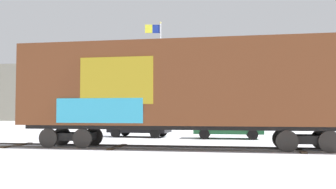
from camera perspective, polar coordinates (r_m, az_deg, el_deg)
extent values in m
plane|color=silver|center=(17.20, -0.28, -8.37)|extent=(260.00, 260.00, 0.00)
cube|color=#4C4742|center=(16.38, 1.86, -8.51)|extent=(60.00, 0.52, 0.08)
cube|color=#4C4742|center=(17.80, 2.50, -8.04)|extent=(60.00, 0.52, 0.08)
cube|color=#423323|center=(19.96, -22.36, -7.28)|extent=(0.26, 2.50, 0.07)
cube|color=#423323|center=(17.19, 19.65, -8.10)|extent=(0.26, 2.50, 0.07)
cube|color=#423323|center=(17.77, -7.87, -8.05)|extent=(0.26, 2.50, 0.07)
cube|color=brown|center=(17.06, 2.18, 1.62)|extent=(15.16, 2.86, 3.78)
cube|color=#2D2823|center=(17.33, 2.16, 8.27)|extent=(14.39, 0.50, 0.24)
cube|color=#B2931E|center=(16.31, -8.07, 2.18)|extent=(3.33, 0.05, 2.08)
cube|color=#33A5CC|center=(16.51, -10.69, -2.46)|extent=(4.00, 0.06, 1.10)
cube|color=black|center=(17.03, 2.19, -5.08)|extent=(14.85, 1.62, 0.20)
cube|color=black|center=(18.56, -14.71, -6.28)|extent=(2.11, 1.25, 0.36)
cylinder|color=black|center=(18.29, -18.09, -6.45)|extent=(0.92, 0.13, 0.92)
cylinder|color=black|center=(19.57, -16.11, -6.22)|extent=(0.92, 0.13, 0.92)
cylinder|color=black|center=(17.56, -13.15, -6.67)|extent=(0.92, 0.13, 0.92)
cylinder|color=black|center=(18.90, -11.44, -6.41)|extent=(0.92, 0.13, 0.92)
cube|color=black|center=(17.20, 20.48, -6.49)|extent=(2.11, 1.25, 0.36)
cylinder|color=black|center=(16.35, 18.00, -6.91)|extent=(0.92, 0.13, 0.92)
cylinder|color=black|center=(17.78, 17.34, -6.57)|extent=(0.92, 0.13, 0.92)
cylinder|color=black|center=(16.68, 23.84, -6.73)|extent=(0.92, 0.13, 0.92)
cylinder|color=black|center=(18.07, 22.72, -6.42)|extent=(0.92, 0.13, 0.92)
cylinder|color=silver|center=(31.52, -1.19, 2.68)|extent=(0.12, 0.12, 9.31)
sphere|color=#D8CC66|center=(32.31, -1.18, 11.08)|extent=(0.18, 0.18, 0.18)
cube|color=navy|center=(32.17, -2.44, 10.14)|extent=(1.24, 0.31, 0.73)
cube|color=yellow|center=(32.16, -3.01, 10.15)|extent=(0.63, 0.18, 0.73)
cube|color=gray|center=(79.33, 7.31, -0.06)|extent=(137.84, 34.08, 10.65)
cube|color=#8C725B|center=(73.50, -9.14, 5.43)|extent=(5.20, 3.44, 2.81)
cone|color=#193D23|center=(73.91, -5.17, 5.52)|extent=(1.60, 1.60, 3.21)
cube|color=black|center=(24.92, -4.45, -5.07)|extent=(4.17, 2.22, 0.69)
cube|color=#2D333D|center=(24.95, -4.78, -3.51)|extent=(2.02, 1.83, 0.66)
cylinder|color=black|center=(25.36, -0.86, -5.82)|extent=(0.66, 0.28, 0.64)
cylinder|color=black|center=(23.68, -2.03, -6.04)|extent=(0.66, 0.28, 0.64)
cylinder|color=black|center=(26.23, -6.64, -5.69)|extent=(0.66, 0.28, 0.64)
cylinder|color=black|center=(24.62, -8.14, -5.88)|extent=(0.66, 0.28, 0.64)
cube|color=#1E5933|center=(23.62, 9.32, -5.25)|extent=(4.29, 1.79, 0.63)
cube|color=#2D333D|center=(23.60, 9.14, -3.63)|extent=(2.00, 1.60, 0.71)
cylinder|color=black|center=(24.52, 12.73, -5.86)|extent=(0.64, 0.22, 0.64)
cylinder|color=black|center=(22.86, 13.01, -6.09)|extent=(0.64, 0.22, 0.64)
cylinder|color=black|center=(24.50, 5.90, -5.91)|extent=(0.64, 0.22, 0.64)
cylinder|color=black|center=(22.84, 5.67, -6.15)|extent=(0.64, 0.22, 0.64)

